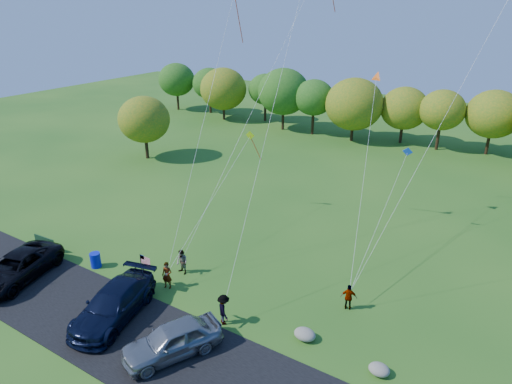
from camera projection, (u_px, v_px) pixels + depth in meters
ground at (200, 305)px, 26.44m from camera, size 140.00×140.00×0.00m
asphalt_lane at (151, 345)px, 23.31m from camera, size 44.00×6.00×0.06m
treeline at (410, 113)px, 51.22m from camera, size 77.30×27.57×8.25m
minivan_dark at (17, 267)px, 28.51m from camera, size 4.21×6.56×1.68m
minivan_navy at (114, 304)px, 24.99m from camera, size 3.89×6.52×1.77m
minivan_silver at (172, 340)px, 22.38m from camera, size 4.00×5.35×1.69m
flyer_a at (167, 275)px, 27.74m from camera, size 0.74×0.60×1.74m
flyer_b at (182, 262)px, 29.21m from camera, size 0.93×0.79×1.68m
flyer_c at (224, 310)px, 24.62m from camera, size 1.31×1.25×1.79m
flyer_d at (349, 297)px, 25.82m from camera, size 1.00×0.64×1.58m
park_bench at (46, 243)px, 32.08m from camera, size 1.96×0.53×1.08m
trash_barrel at (96, 260)px, 30.08m from camera, size 0.67×0.67×1.01m
flag_assembly at (144, 264)px, 27.49m from camera, size 0.83×0.54×2.24m
boulder_near at (305, 334)px, 23.68m from camera, size 1.17×0.92×0.59m
boulder_far at (379, 369)px, 21.45m from camera, size 1.01×0.84×0.53m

